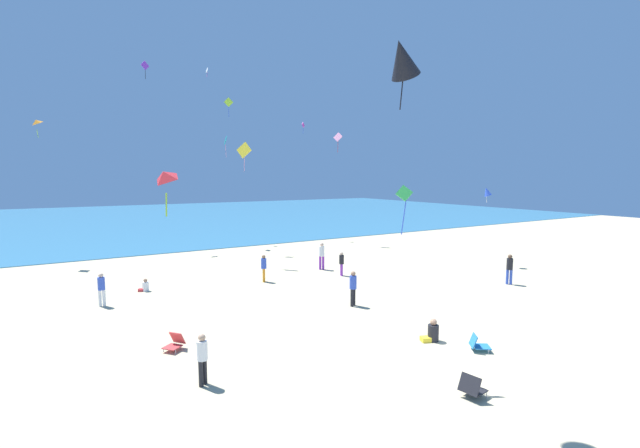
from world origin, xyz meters
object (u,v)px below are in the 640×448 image
object	(u,v)px
kite_blue	(487,192)
person_1	(264,266)
kite_pink	(338,138)
kite_white	(207,70)
person_0	(322,254)
kite_green	(404,197)
person_6	(202,356)
kite_purple	(145,66)
kite_magenta	(303,125)
person_3	(353,286)
person_8	(101,287)
kite_yellow	(244,151)
beach_chair_far_right	(472,387)
person_7	(145,287)
beach_chair_far_left	(478,344)
person_2	(432,333)
kite_teal	(226,141)
kite_lime	(229,103)
kite_orange	(36,122)
kite_black	(402,59)
kite_red	(163,176)
person_4	(342,262)
beach_chair_mid_beach	(175,342)
person_5	(510,267)

from	to	relation	value
kite_blue	person_1	bearing A→B (deg)	167.39
kite_pink	kite_white	distance (m)	13.43
person_0	kite_green	world-z (taller)	kite_green
person_0	kite_pink	size ratio (longest dim) A/B	0.98
person_0	person_6	size ratio (longest dim) A/B	1.15
kite_purple	kite_magenta	distance (m)	14.10
person_3	person_8	world-z (taller)	person_3
kite_green	kite_yellow	bearing A→B (deg)	83.58
beach_chair_far_right	person_1	xyz separation A→B (m)	(0.41, 14.54, 0.57)
beach_chair_far_right	person_3	size ratio (longest dim) A/B	0.43
person_7	kite_blue	distance (m)	21.46
beach_chair_far_left	person_2	distance (m)	1.58
person_6	kite_pink	xyz separation A→B (m)	(17.58, 19.85, 8.30)
kite_teal	kite_blue	size ratio (longest dim) A/B	1.65
person_0	kite_magenta	xyz separation A→B (m)	(5.90, 13.07, 9.58)
kite_lime	kite_orange	xyz separation A→B (m)	(-12.64, 1.36, -2.10)
person_2	kite_orange	xyz separation A→B (m)	(-12.18, 23.57, 9.09)
person_7	kite_black	xyz separation A→B (m)	(3.84, -14.85, 8.43)
kite_red	beach_chair_far_right	bearing A→B (deg)	-13.35
person_4	kite_blue	xyz separation A→B (m)	(9.91, -2.23, 4.04)
beach_chair_far_right	kite_teal	size ratio (longest dim) A/B	0.39
person_8	kite_purple	distance (m)	21.49
kite_teal	kite_pink	size ratio (longest dim) A/B	1.01
kite_pink	kite_black	distance (m)	26.83
person_0	person_4	size ratio (longest dim) A/B	1.20
person_0	beach_chair_mid_beach	bearing A→B (deg)	153.70
person_5	kite_red	xyz separation A→B (m)	(-18.87, -5.40, 4.89)
beach_chair_mid_beach	person_0	xyz separation A→B (m)	(10.83, 8.27, 0.73)
beach_chair_mid_beach	person_1	world-z (taller)	person_1
person_7	kite_orange	world-z (taller)	kite_orange
beach_chair_far_left	kite_yellow	size ratio (longest dim) A/B	0.41
beach_chair_far_left	kite_lime	distance (m)	26.17
kite_orange	person_0	bearing A→B (deg)	-37.23
kite_black	kite_white	size ratio (longest dim) A/B	2.08
kite_blue	kite_magenta	world-z (taller)	kite_magenta
kite_teal	person_2	bearing A→B (deg)	-92.09
person_7	person_4	bearing A→B (deg)	-170.35
beach_chair_far_right	person_0	size ratio (longest dim) A/B	0.40
person_4	kite_red	world-z (taller)	kite_red
person_6	kite_blue	world-z (taller)	kite_blue
kite_green	kite_magenta	world-z (taller)	kite_magenta
kite_purple	beach_chair_far_right	bearing A→B (deg)	-84.74
person_6	kite_magenta	size ratio (longest dim) A/B	1.40
person_5	kite_green	distance (m)	13.84
kite_magenta	person_8	bearing A→B (deg)	-141.66
beach_chair_mid_beach	kite_red	xyz separation A→B (m)	(-1.26, -5.60, 5.58)
person_8	kite_teal	world-z (taller)	kite_teal
kite_white	kite_magenta	distance (m)	9.86
person_8	kite_orange	xyz separation A→B (m)	(-2.46, 12.88, 8.50)
person_0	kite_yellow	distance (m)	8.46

